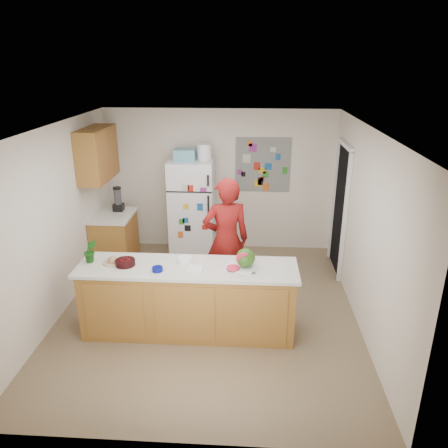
# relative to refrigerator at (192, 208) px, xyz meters

# --- Properties ---
(floor) EXTENTS (4.00, 4.50, 0.02)m
(floor) POSITION_rel_refrigerator_xyz_m (0.45, -1.88, -0.86)
(floor) COLOR brown
(floor) RESTS_ON ground
(wall_back) EXTENTS (4.00, 0.02, 2.50)m
(wall_back) POSITION_rel_refrigerator_xyz_m (0.45, 0.38, 0.40)
(wall_back) COLOR beige
(wall_back) RESTS_ON ground
(wall_left) EXTENTS (0.02, 4.50, 2.50)m
(wall_left) POSITION_rel_refrigerator_xyz_m (-1.56, -1.88, 0.40)
(wall_left) COLOR beige
(wall_left) RESTS_ON ground
(wall_right) EXTENTS (0.02, 4.50, 2.50)m
(wall_right) POSITION_rel_refrigerator_xyz_m (2.46, -1.88, 0.40)
(wall_right) COLOR beige
(wall_right) RESTS_ON ground
(ceiling) EXTENTS (4.00, 4.50, 0.02)m
(ceiling) POSITION_rel_refrigerator_xyz_m (0.45, -1.88, 1.66)
(ceiling) COLOR white
(ceiling) RESTS_ON wall_back
(doorway) EXTENTS (0.03, 0.85, 2.04)m
(doorway) POSITION_rel_refrigerator_xyz_m (2.44, -0.43, 0.17)
(doorway) COLOR black
(doorway) RESTS_ON ground
(peninsula_base) EXTENTS (2.60, 0.62, 0.88)m
(peninsula_base) POSITION_rel_refrigerator_xyz_m (0.25, -2.38, -0.41)
(peninsula_base) COLOR brown
(peninsula_base) RESTS_ON floor
(peninsula_top) EXTENTS (2.68, 0.70, 0.04)m
(peninsula_top) POSITION_rel_refrigerator_xyz_m (0.25, -2.38, 0.05)
(peninsula_top) COLOR silver
(peninsula_top) RESTS_ON peninsula_base
(side_counter_base) EXTENTS (0.60, 0.80, 0.86)m
(side_counter_base) POSITION_rel_refrigerator_xyz_m (-1.24, -0.53, -0.42)
(side_counter_base) COLOR brown
(side_counter_base) RESTS_ON floor
(side_counter_top) EXTENTS (0.64, 0.84, 0.04)m
(side_counter_top) POSITION_rel_refrigerator_xyz_m (-1.24, -0.53, 0.03)
(side_counter_top) COLOR silver
(side_counter_top) RESTS_ON side_counter_base
(upper_cabinets) EXTENTS (0.35, 1.00, 0.80)m
(upper_cabinets) POSITION_rel_refrigerator_xyz_m (-1.37, -0.58, 1.05)
(upper_cabinets) COLOR brown
(upper_cabinets) RESTS_ON wall_left
(refrigerator) EXTENTS (0.75, 0.70, 1.70)m
(refrigerator) POSITION_rel_refrigerator_xyz_m (0.00, 0.00, 0.00)
(refrigerator) COLOR silver
(refrigerator) RESTS_ON floor
(fridge_top_bin) EXTENTS (0.35, 0.28, 0.18)m
(fridge_top_bin) POSITION_rel_refrigerator_xyz_m (-0.10, 0.00, 0.94)
(fridge_top_bin) COLOR #5999B2
(fridge_top_bin) RESTS_ON refrigerator
(photo_collage) EXTENTS (0.95, 0.01, 0.95)m
(photo_collage) POSITION_rel_refrigerator_xyz_m (1.20, 0.36, 0.70)
(photo_collage) COLOR slate
(photo_collage) RESTS_ON wall_back
(person) EXTENTS (0.75, 0.58, 1.81)m
(person) POSITION_rel_refrigerator_xyz_m (0.67, -1.51, 0.05)
(person) COLOR maroon
(person) RESTS_ON floor
(blender_appliance) EXTENTS (0.12, 0.12, 0.38)m
(blender_appliance) POSITION_rel_refrigerator_xyz_m (-1.19, -0.34, 0.24)
(blender_appliance) COLOR black
(blender_appliance) RESTS_ON side_counter_top
(cutting_board) EXTENTS (0.42, 0.36, 0.01)m
(cutting_board) POSITION_rel_refrigerator_xyz_m (0.90, -2.38, 0.08)
(cutting_board) COLOR white
(cutting_board) RESTS_ON peninsula_top
(watermelon) EXTENTS (0.23, 0.23, 0.23)m
(watermelon) POSITION_rel_refrigerator_xyz_m (0.96, -2.36, 0.20)
(watermelon) COLOR #19540D
(watermelon) RESTS_ON cutting_board
(watermelon_slice) EXTENTS (0.15, 0.15, 0.02)m
(watermelon_slice) POSITION_rel_refrigerator_xyz_m (0.81, -2.43, 0.09)
(watermelon_slice) COLOR red
(watermelon_slice) RESTS_ON cutting_board
(cherry_bowl) EXTENTS (0.32, 0.32, 0.07)m
(cherry_bowl) POSITION_rel_refrigerator_xyz_m (-0.51, -2.39, 0.11)
(cherry_bowl) COLOR black
(cherry_bowl) RESTS_ON peninsula_top
(white_bowl) EXTENTS (0.23, 0.23, 0.06)m
(white_bowl) POSITION_rel_refrigerator_xyz_m (0.21, -2.26, 0.10)
(white_bowl) COLOR white
(white_bowl) RESTS_ON peninsula_top
(cobalt_bowl) EXTENTS (0.14, 0.14, 0.05)m
(cobalt_bowl) POSITION_rel_refrigerator_xyz_m (-0.08, -2.53, 0.10)
(cobalt_bowl) COLOR #060A67
(cobalt_bowl) RESTS_ON peninsula_top
(plate) EXTENTS (0.25, 0.25, 0.02)m
(plate) POSITION_rel_refrigerator_xyz_m (-0.68, -2.34, 0.08)
(plate) COLOR beige
(plate) RESTS_ON peninsula_top
(paper_towel) EXTENTS (0.19, 0.17, 0.02)m
(paper_towel) POSITION_rel_refrigerator_xyz_m (0.36, -2.45, 0.08)
(paper_towel) COLOR silver
(paper_towel) RESTS_ON peninsula_top
(keys) EXTENTS (0.09, 0.07, 0.01)m
(keys) POSITION_rel_refrigerator_xyz_m (1.03, -2.53, 0.08)
(keys) COLOR slate
(keys) RESTS_ON peninsula_top
(potted_plant) EXTENTS (0.20, 0.18, 0.30)m
(potted_plant) POSITION_rel_refrigerator_xyz_m (-0.95, -2.33, 0.22)
(potted_plant) COLOR #0B480B
(potted_plant) RESTS_ON peninsula_top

